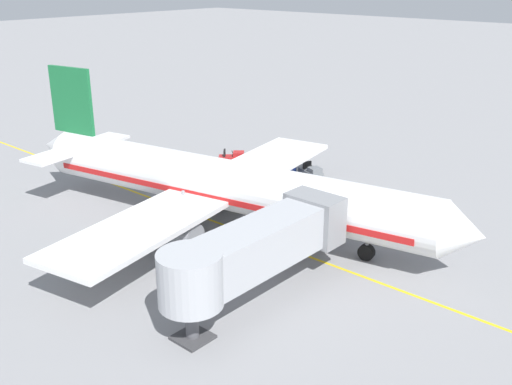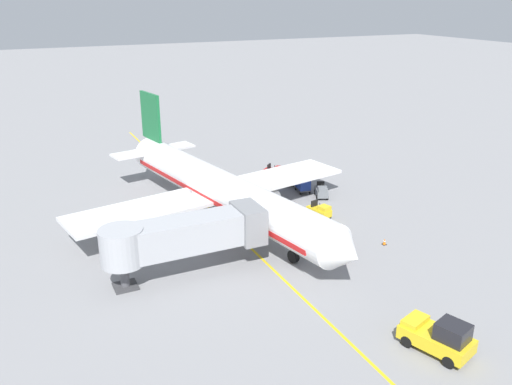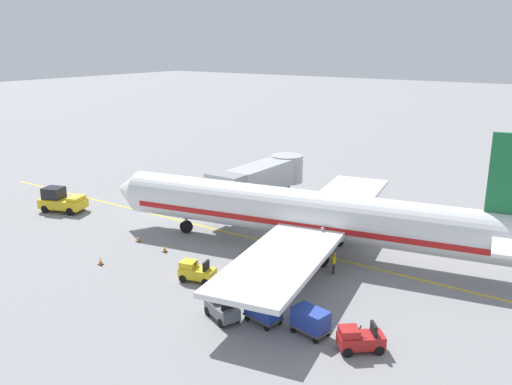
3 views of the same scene
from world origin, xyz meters
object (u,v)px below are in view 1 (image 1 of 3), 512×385
object	(u,v)px
baggage_cart_front	(284,168)
baggage_tug_trailing	(311,173)
ground_crew_wing_walker	(213,193)
parked_airliner	(221,185)
baggage_cart_second_in_train	(256,163)
baggage_tug_spare	(335,195)
safety_cone_wing_tip	(436,218)
jet_bridge	(256,247)
safety_cone_nose_right	(420,244)
baggage_tug_lead	(233,159)
safety_cone_nose_left	(379,229)

from	to	relation	value
baggage_cart_front	baggage_tug_trailing	bearing A→B (deg)	112.94
baggage_cart_front	ground_crew_wing_walker	distance (m)	8.83
parked_airliner	baggage_cart_second_in_train	size ratio (longest dim) A/B	12.49
baggage_tug_spare	baggage_tug_trailing	bearing A→B (deg)	-123.75
baggage_tug_trailing	baggage_cart_second_in_train	world-z (taller)	baggage_tug_trailing
baggage_tug_trailing	safety_cone_wing_tip	xyz separation A→B (m)	(1.23, 12.70, -0.42)
baggage_cart_second_in_train	baggage_tug_spare	bearing A→B (deg)	80.29
baggage_tug_trailing	safety_cone_wing_tip	bearing A→B (deg)	84.45
jet_bridge	ground_crew_wing_walker	bearing A→B (deg)	-125.82
baggage_tug_trailing	ground_crew_wing_walker	xyz separation A→B (m)	(9.84, -2.66, 0.24)
baggage_tug_spare	safety_cone_nose_right	world-z (taller)	baggage_tug_spare
baggage_tug_lead	safety_cone_nose_left	size ratio (longest dim) A/B	4.54
safety_cone_nose_left	baggage_cart_second_in_train	bearing A→B (deg)	-105.62
baggage_tug_lead	baggage_cart_second_in_train	xyz separation A→B (m)	(-0.02, 3.05, 0.24)
baggage_cart_second_in_train	safety_cone_nose_right	bearing A→B (deg)	75.99
parked_airliner	baggage_cart_front	world-z (taller)	parked_airliner
baggage_tug_spare	ground_crew_wing_walker	xyz separation A→B (m)	(6.64, -7.45, 0.24)
safety_cone_nose_left	safety_cone_nose_right	world-z (taller)	same
baggage_cart_front	baggage_tug_spare	bearing A→B (deg)	73.10
baggage_tug_lead	safety_cone_nose_right	size ratio (longest dim) A/B	4.54
ground_crew_wing_walker	baggage_cart_front	bearing A→B (deg)	178.34
jet_bridge	baggage_tug_spare	world-z (taller)	jet_bridge
baggage_cart_second_in_train	parked_airliner	bearing A→B (deg)	29.57
baggage_tug_spare	safety_cone_nose_right	bearing A→B (deg)	71.40
parked_airliner	baggage_cart_second_in_train	distance (m)	12.86
baggage_cart_second_in_train	safety_cone_nose_left	world-z (taller)	baggage_cart_second_in_train
baggage_tug_spare	safety_cone_nose_right	xyz separation A→B (m)	(3.09, 9.17, -0.42)
safety_cone_nose_right	parked_airliner	bearing A→B (deg)	-64.74
jet_bridge	safety_cone_nose_right	distance (m)	13.73
baggage_tug_lead	safety_cone_nose_right	world-z (taller)	baggage_tug_lead
safety_cone_nose_left	safety_cone_nose_right	distance (m)	3.49
jet_bridge	baggage_cart_second_in_train	distance (m)	23.64
parked_airliner	baggage_tug_lead	size ratio (longest dim) A/B	13.87
ground_crew_wing_walker	safety_cone_wing_tip	distance (m)	17.62
baggage_tug_spare	baggage_cart_second_in_train	world-z (taller)	baggage_tug_spare
jet_bridge	baggage_tug_lead	distance (m)	25.75
jet_bridge	safety_cone_nose_right	xyz separation A→B (m)	(-12.80, 3.81, -3.16)
safety_cone_wing_tip	baggage_cart_front	bearing A→B (deg)	-90.82
baggage_cart_front	jet_bridge	bearing A→B (deg)	34.78
jet_bridge	baggage_cart_second_in_train	size ratio (longest dim) A/B	4.42
jet_bridge	safety_cone_nose_right	bearing A→B (deg)	163.41
parked_airliner	safety_cone_nose_left	world-z (taller)	parked_airliner
baggage_tug_trailing	baggage_cart_front	size ratio (longest dim) A/B	0.93
parked_airliner	baggage_cart_second_in_train	world-z (taller)	parked_airliner
safety_cone_wing_tip	baggage_tug_trailing	bearing A→B (deg)	-95.55
jet_bridge	baggage_tug_trailing	size ratio (longest dim) A/B	4.75
baggage_cart_front	ground_crew_wing_walker	xyz separation A→B (m)	(8.83, -0.26, 0.00)
baggage_cart_second_in_train	ground_crew_wing_walker	xyz separation A→B (m)	(8.38, 2.74, 0.00)
ground_crew_wing_walker	baggage_tug_spare	bearing A→B (deg)	131.72
jet_bridge	baggage_cart_front	distance (m)	22.15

